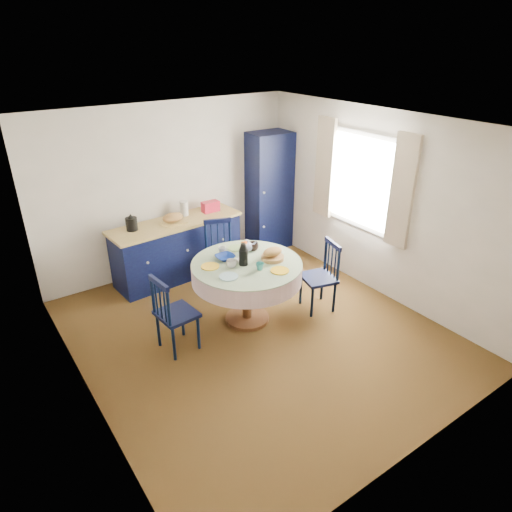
{
  "coord_description": "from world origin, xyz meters",
  "views": [
    {
      "loc": [
        -2.68,
        -3.79,
        3.32
      ],
      "look_at": [
        0.13,
        0.2,
        0.93
      ],
      "focal_mm": 32.0,
      "sensor_mm": 36.0,
      "label": 1
    }
  ],
  "objects_px": {
    "pantry_cabinet": "(269,192)",
    "mug_c": "(253,246)",
    "cobalt_bowl": "(225,257)",
    "chair_right": "(321,276)",
    "chair_far": "(221,254)",
    "chair_left": "(173,313)",
    "dining_table": "(247,272)",
    "kitchen_counter": "(178,248)",
    "mug_b": "(260,266)",
    "mug_a": "(231,264)",
    "mug_d": "(222,251)"
  },
  "relations": [
    {
      "from": "mug_c",
      "to": "cobalt_bowl",
      "type": "bearing_deg",
      "value": -177.19
    },
    {
      "from": "kitchen_counter",
      "to": "mug_b",
      "type": "distance_m",
      "value": 1.89
    },
    {
      "from": "kitchen_counter",
      "to": "mug_a",
      "type": "relative_size",
      "value": 16.6
    },
    {
      "from": "dining_table",
      "to": "mug_d",
      "type": "bearing_deg",
      "value": 107.59
    },
    {
      "from": "pantry_cabinet",
      "to": "chair_right",
      "type": "relative_size",
      "value": 2.06
    },
    {
      "from": "mug_a",
      "to": "mug_d",
      "type": "xyz_separation_m",
      "value": [
        0.1,
        0.37,
        0.0
      ]
    },
    {
      "from": "cobalt_bowl",
      "to": "chair_right",
      "type": "bearing_deg",
      "value": -25.3
    },
    {
      "from": "chair_left",
      "to": "dining_table",
      "type": "bearing_deg",
      "value": -94.05
    },
    {
      "from": "mug_b",
      "to": "mug_d",
      "type": "xyz_separation_m",
      "value": [
        -0.14,
        0.62,
        0.0
      ]
    },
    {
      "from": "pantry_cabinet",
      "to": "dining_table",
      "type": "height_order",
      "value": "pantry_cabinet"
    },
    {
      "from": "pantry_cabinet",
      "to": "mug_b",
      "type": "height_order",
      "value": "pantry_cabinet"
    },
    {
      "from": "chair_left",
      "to": "chair_far",
      "type": "bearing_deg",
      "value": -55.64
    },
    {
      "from": "mug_a",
      "to": "mug_c",
      "type": "distance_m",
      "value": 0.54
    },
    {
      "from": "pantry_cabinet",
      "to": "mug_d",
      "type": "relative_size",
      "value": 18.99
    },
    {
      "from": "chair_far",
      "to": "chair_right",
      "type": "bearing_deg",
      "value": -40.5
    },
    {
      "from": "dining_table",
      "to": "pantry_cabinet",
      "type": "bearing_deg",
      "value": 46.84
    },
    {
      "from": "kitchen_counter",
      "to": "mug_a",
      "type": "distance_m",
      "value": 1.65
    },
    {
      "from": "chair_left",
      "to": "cobalt_bowl",
      "type": "distance_m",
      "value": 0.95
    },
    {
      "from": "dining_table",
      "to": "cobalt_bowl",
      "type": "relative_size",
      "value": 5.82
    },
    {
      "from": "chair_far",
      "to": "mug_b",
      "type": "bearing_deg",
      "value": -79.3
    },
    {
      "from": "mug_a",
      "to": "mug_c",
      "type": "relative_size",
      "value": 0.89
    },
    {
      "from": "chair_far",
      "to": "mug_c",
      "type": "bearing_deg",
      "value": -66.2
    },
    {
      "from": "pantry_cabinet",
      "to": "mug_c",
      "type": "xyz_separation_m",
      "value": [
        -1.33,
        -1.45,
        -0.1
      ]
    },
    {
      "from": "pantry_cabinet",
      "to": "chair_far",
      "type": "relative_size",
      "value": 1.99
    },
    {
      "from": "mug_d",
      "to": "dining_table",
      "type": "bearing_deg",
      "value": -72.41
    },
    {
      "from": "chair_right",
      "to": "cobalt_bowl",
      "type": "distance_m",
      "value": 1.3
    },
    {
      "from": "kitchen_counter",
      "to": "chair_far",
      "type": "relative_size",
      "value": 2.05
    },
    {
      "from": "mug_c",
      "to": "chair_far",
      "type": "bearing_deg",
      "value": 94.36
    },
    {
      "from": "dining_table",
      "to": "mug_b",
      "type": "distance_m",
      "value": 0.29
    },
    {
      "from": "dining_table",
      "to": "mug_a",
      "type": "xyz_separation_m",
      "value": [
        -0.22,
        0.01,
        0.17
      ]
    },
    {
      "from": "mug_d",
      "to": "mug_a",
      "type": "bearing_deg",
      "value": -104.77
    },
    {
      "from": "chair_right",
      "to": "mug_b",
      "type": "xyz_separation_m",
      "value": [
        -0.94,
        0.07,
        0.39
      ]
    },
    {
      "from": "kitchen_counter",
      "to": "mug_b",
      "type": "xyz_separation_m",
      "value": [
        0.19,
        -1.84,
        0.41
      ]
    },
    {
      "from": "chair_far",
      "to": "mug_b",
      "type": "distance_m",
      "value": 1.29
    },
    {
      "from": "chair_left",
      "to": "kitchen_counter",
      "type": "bearing_deg",
      "value": -32.69
    },
    {
      "from": "chair_far",
      "to": "mug_b",
      "type": "xyz_separation_m",
      "value": [
        -0.19,
        -1.23,
        0.37
      ]
    },
    {
      "from": "mug_b",
      "to": "mug_c",
      "type": "height_order",
      "value": "mug_c"
    },
    {
      "from": "pantry_cabinet",
      "to": "chair_left",
      "type": "relative_size",
      "value": 2.02
    },
    {
      "from": "kitchen_counter",
      "to": "mug_a",
      "type": "xyz_separation_m",
      "value": [
        -0.05,
        -1.59,
        0.41
      ]
    },
    {
      "from": "chair_left",
      "to": "mug_c",
      "type": "xyz_separation_m",
      "value": [
        1.28,
        0.26,
        0.39
      ]
    },
    {
      "from": "mug_b",
      "to": "mug_d",
      "type": "distance_m",
      "value": 0.64
    },
    {
      "from": "pantry_cabinet",
      "to": "mug_c",
      "type": "bearing_deg",
      "value": -129.06
    },
    {
      "from": "mug_a",
      "to": "cobalt_bowl",
      "type": "bearing_deg",
      "value": 77.69
    },
    {
      "from": "chair_right",
      "to": "mug_d",
      "type": "height_order",
      "value": "chair_right"
    },
    {
      "from": "chair_far",
      "to": "mug_d",
      "type": "height_order",
      "value": "chair_far"
    },
    {
      "from": "mug_b",
      "to": "cobalt_bowl",
      "type": "xyz_separation_m",
      "value": [
        -0.19,
        0.46,
        -0.02
      ]
    },
    {
      "from": "chair_right",
      "to": "mug_d",
      "type": "distance_m",
      "value": 1.34
    },
    {
      "from": "chair_left",
      "to": "mug_d",
      "type": "bearing_deg",
      "value": -71.06
    },
    {
      "from": "cobalt_bowl",
      "to": "kitchen_counter",
      "type": "bearing_deg",
      "value": 89.83
    },
    {
      "from": "mug_a",
      "to": "mug_d",
      "type": "distance_m",
      "value": 0.39
    }
  ]
}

